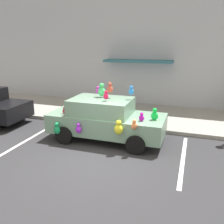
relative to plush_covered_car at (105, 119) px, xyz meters
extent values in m
plane|color=#2D2D30|center=(0.43, -1.73, -0.80)|extent=(60.00, 60.00, 0.00)
cube|color=gray|center=(0.43, 3.27, -0.73)|extent=(24.00, 4.00, 0.15)
cube|color=#B2B7C1|center=(0.43, 5.42, 2.40)|extent=(24.00, 0.30, 6.40)
cube|color=#2D6172|center=(0.08, 4.87, 1.75)|extent=(3.60, 1.10, 0.12)
cube|color=silver|center=(2.86, -0.73, -0.80)|extent=(0.12, 3.60, 0.01)
cube|color=silver|center=(-2.73, -0.73, -0.80)|extent=(0.12, 3.60, 0.01)
cube|color=gray|center=(0.06, 0.01, -0.16)|extent=(4.21, 1.73, 0.68)
cube|color=gray|center=(-0.16, 0.01, 0.46)|extent=(2.19, 1.53, 0.56)
cylinder|color=black|center=(1.36, 0.88, -0.48)|extent=(0.64, 0.22, 0.64)
cylinder|color=black|center=(1.36, -0.86, -0.48)|extent=(0.64, 0.22, 0.64)
cylinder|color=black|center=(-1.25, 0.88, -0.48)|extent=(0.64, 0.22, 0.64)
cylinder|color=black|center=(-1.25, -0.86, -0.48)|extent=(0.64, 0.22, 0.64)
ellipsoid|color=#BF4F39|center=(0.10, 0.24, 1.06)|extent=(0.23, 0.19, 0.27)
sphere|color=#BF4F39|center=(0.10, 0.24, 1.25)|extent=(0.14, 0.14, 0.14)
ellipsoid|color=#2F87E7|center=(0.89, 0.26, 1.02)|extent=(0.19, 0.16, 0.23)
sphere|color=#2F87E7|center=(0.89, 0.26, 1.18)|extent=(0.12, 0.12, 0.12)
ellipsoid|color=#15D344|center=(1.82, -0.11, 0.33)|extent=(0.24, 0.20, 0.28)
sphere|color=#15D344|center=(1.82, -0.11, 0.52)|extent=(0.15, 0.15, 0.15)
ellipsoid|color=#5E992F|center=(-1.05, -0.37, 0.34)|extent=(0.27, 0.22, 0.32)
sphere|color=#5E992F|center=(-1.05, -0.37, 0.57)|extent=(0.17, 0.17, 0.17)
ellipsoid|color=#1A9A59|center=(-1.46, -0.96, -0.28)|extent=(0.25, 0.20, 0.29)
sphere|color=#1A9A59|center=(-1.46, -0.96, -0.07)|extent=(0.16, 0.16, 0.16)
ellipsoid|color=#E55BB0|center=(-0.67, 0.16, 0.32)|extent=(0.23, 0.19, 0.27)
sphere|color=#E55BB0|center=(-0.67, 0.16, 0.51)|extent=(0.15, 0.15, 0.15)
ellipsoid|color=purple|center=(-0.63, -0.94, -0.17)|extent=(0.21, 0.17, 0.25)
sphere|color=purple|center=(-0.63, -0.94, 0.00)|extent=(0.13, 0.13, 0.13)
ellipsoid|color=yellow|center=(0.82, -0.97, 0.02)|extent=(0.28, 0.23, 0.33)
sphere|color=yellow|center=(0.82, -0.97, 0.25)|extent=(0.18, 0.18, 0.18)
ellipsoid|color=#9E2A38|center=(-1.43, -0.44, 0.27)|extent=(0.16, 0.13, 0.18)
sphere|color=#9E2A38|center=(-1.43, -0.44, 0.40)|extent=(0.10, 0.10, 0.10)
ellipsoid|color=#D31841|center=(0.13, -0.27, 0.91)|extent=(0.18, 0.15, 0.21)
sphere|color=#D31841|center=(0.13, -0.27, 1.06)|extent=(0.11, 0.11, 0.11)
ellipsoid|color=#47D374|center=(-0.23, 0.26, 0.95)|extent=(0.29, 0.23, 0.34)
sphere|color=#47D374|center=(-0.23, 0.26, 1.18)|extent=(0.18, 0.18, 0.18)
ellipsoid|color=#EB8146|center=(1.32, -0.94, 0.18)|extent=(0.19, 0.16, 0.23)
sphere|color=#EB8146|center=(1.32, -0.94, 0.34)|extent=(0.12, 0.12, 0.12)
ellipsoid|color=#B113A9|center=(1.43, -0.38, 0.29)|extent=(0.18, 0.14, 0.21)
sphere|color=#B113A9|center=(1.43, -0.38, 0.43)|extent=(0.11, 0.11, 0.11)
ellipsoid|color=#E037CE|center=(-0.39, 0.27, 0.97)|extent=(0.16, 0.13, 0.19)
sphere|color=#E037CE|center=(-0.39, 0.27, 1.10)|extent=(0.10, 0.10, 0.10)
cylinder|color=black|center=(-4.66, 1.02, -0.48)|extent=(0.64, 0.22, 0.64)
ellipsoid|color=pink|center=(-2.08, 2.08, -0.42)|extent=(0.36, 0.30, 0.45)
sphere|color=pink|center=(-2.08, 2.08, -0.10)|extent=(0.26, 0.26, 0.26)
sphere|color=pink|center=(-2.17, 2.08, -0.01)|extent=(0.11, 0.11, 0.11)
sphere|color=pink|center=(-1.99, 2.08, -0.01)|extent=(0.11, 0.11, 0.11)
camera|label=1|loc=(2.99, -8.01, 2.73)|focal=39.13mm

